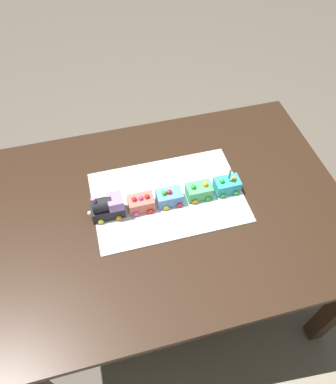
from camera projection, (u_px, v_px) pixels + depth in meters
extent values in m
plane|color=#6B6054|center=(170.00, 283.00, 2.01)|extent=(8.00, 8.00, 0.00)
cube|color=#382316|center=(171.00, 209.00, 1.44)|extent=(1.40, 1.00, 0.03)
cube|color=#382316|center=(31.00, 208.00, 1.89)|extent=(0.07, 0.07, 0.71)
cube|color=#382316|center=(258.00, 163.00, 2.09)|extent=(0.07, 0.07, 0.71)
cube|color=silver|center=(168.00, 197.00, 1.46)|extent=(0.60, 0.40, 0.00)
cube|color=#232328|center=(108.00, 210.00, 1.38)|extent=(0.12, 0.06, 0.05)
cylinder|color=#232328|center=(102.00, 205.00, 1.34)|extent=(0.07, 0.05, 0.05)
cube|color=#AD84E0|center=(115.00, 201.00, 1.35)|extent=(0.06, 0.06, 0.04)
cylinder|color=#AD84E0|center=(93.00, 201.00, 1.32)|extent=(0.02, 0.02, 0.03)
sphere|color=#F4EFCC|center=(90.00, 213.00, 1.37)|extent=(0.02, 0.02, 0.02)
cylinder|color=yellow|center=(101.00, 222.00, 1.37)|extent=(0.02, 0.01, 0.02)
cylinder|color=orange|center=(119.00, 218.00, 1.38)|extent=(0.02, 0.01, 0.02)
cylinder|color=yellow|center=(98.00, 207.00, 1.41)|extent=(0.02, 0.01, 0.02)
cylinder|color=red|center=(116.00, 203.00, 1.42)|extent=(0.02, 0.01, 0.02)
cube|color=#F27260|center=(141.00, 203.00, 1.40)|extent=(0.10, 0.06, 0.06)
cylinder|color=#D84CB2|center=(136.00, 214.00, 1.39)|extent=(0.02, 0.01, 0.02)
cylinder|color=red|center=(150.00, 211.00, 1.40)|extent=(0.02, 0.01, 0.02)
cylinder|color=red|center=(133.00, 200.00, 1.43)|extent=(0.02, 0.01, 0.02)
cylinder|color=red|center=(146.00, 197.00, 1.44)|extent=(0.02, 0.01, 0.02)
sphere|color=red|center=(147.00, 197.00, 1.38)|extent=(0.02, 0.02, 0.02)
sphere|color=#D84CB2|center=(141.00, 198.00, 1.37)|extent=(0.02, 0.02, 0.02)
sphere|color=red|center=(134.00, 199.00, 1.37)|extent=(0.02, 0.02, 0.02)
cube|color=#669EEA|center=(170.00, 197.00, 1.42)|extent=(0.10, 0.06, 0.06)
cylinder|color=yellow|center=(166.00, 208.00, 1.41)|extent=(0.02, 0.01, 0.02)
cylinder|color=red|center=(180.00, 205.00, 1.41)|extent=(0.02, 0.01, 0.02)
cylinder|color=red|center=(162.00, 194.00, 1.45)|extent=(0.02, 0.01, 0.02)
cylinder|color=yellow|center=(175.00, 191.00, 1.46)|extent=(0.02, 0.01, 0.02)
sphere|color=green|center=(164.00, 193.00, 1.39)|extent=(0.02, 0.02, 0.02)
sphere|color=red|center=(170.00, 192.00, 1.39)|extent=(0.02, 0.02, 0.02)
cube|color=#59CC7A|center=(199.00, 191.00, 1.44)|extent=(0.10, 0.06, 0.06)
cylinder|color=orange|center=(195.00, 202.00, 1.42)|extent=(0.02, 0.01, 0.02)
cylinder|color=green|center=(208.00, 199.00, 1.43)|extent=(0.02, 0.01, 0.02)
cylinder|color=#4C59D8|center=(190.00, 188.00, 1.47)|extent=(0.02, 0.01, 0.02)
cylinder|color=#D84CB2|center=(202.00, 185.00, 1.48)|extent=(0.02, 0.01, 0.02)
sphere|color=green|center=(194.00, 187.00, 1.41)|extent=(0.02, 0.02, 0.02)
sphere|color=orange|center=(206.00, 184.00, 1.41)|extent=(0.02, 0.02, 0.02)
cube|color=#38B7C6|center=(227.00, 185.00, 1.45)|extent=(0.10, 0.06, 0.06)
cylinder|color=green|center=(223.00, 196.00, 1.44)|extent=(0.02, 0.01, 0.02)
cylinder|color=green|center=(236.00, 193.00, 1.45)|extent=(0.02, 0.01, 0.02)
cylinder|color=red|center=(217.00, 182.00, 1.48)|extent=(0.02, 0.01, 0.02)
cylinder|color=#4C59D8|center=(230.00, 180.00, 1.49)|extent=(0.02, 0.01, 0.02)
sphere|color=green|center=(222.00, 181.00, 1.42)|extent=(0.02, 0.02, 0.02)
sphere|color=orange|center=(234.00, 179.00, 1.43)|extent=(0.02, 0.02, 0.02)
cylinder|color=#4CA5E5|center=(230.00, 174.00, 1.40)|extent=(0.01, 0.01, 0.05)
cone|color=yellow|center=(231.00, 169.00, 1.38)|extent=(0.01, 0.01, 0.01)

